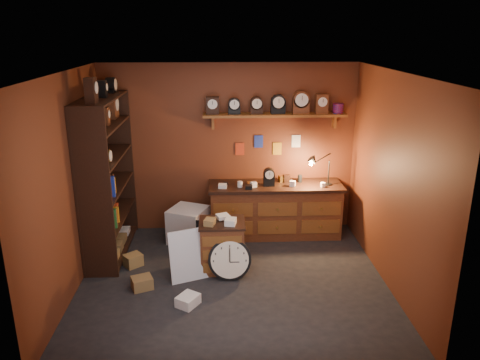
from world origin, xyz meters
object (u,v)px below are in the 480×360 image
low_cabinet (222,243)px  shelving_unit (105,171)px  big_round_clock (230,259)px  workbench (275,207)px

low_cabinet → shelving_unit: bearing=159.3°
low_cabinet → big_round_clock: (0.10, -0.27, -0.11)m
workbench → low_cabinet: workbench is taller
shelving_unit → workbench: shelving_unit is taller
workbench → big_round_clock: workbench is taller
low_cabinet → big_round_clock: size_ratio=1.39×
shelving_unit → big_round_clock: size_ratio=4.52×
low_cabinet → big_round_clock: bearing=-70.5°
low_cabinet → big_round_clock: 0.30m
shelving_unit → big_round_clock: bearing=-26.9°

